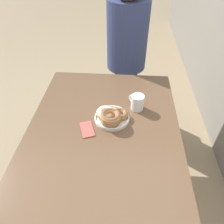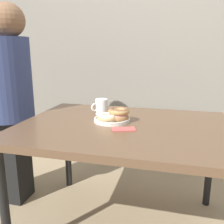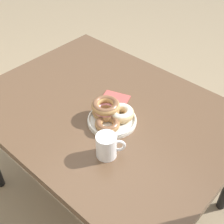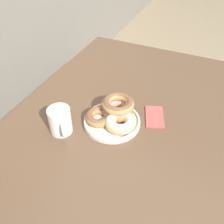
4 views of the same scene
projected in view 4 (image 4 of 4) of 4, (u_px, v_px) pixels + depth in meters
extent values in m
plane|color=#937F60|center=(141.00, 209.00, 1.47)|extent=(14.00, 14.00, 0.00)
cube|color=brown|center=(130.00, 118.00, 1.05)|extent=(1.24, 0.93, 0.04)
cylinder|color=black|center=(221.00, 122.00, 1.54)|extent=(0.05, 0.05, 0.67)
cylinder|color=black|center=(103.00, 91.00, 1.79)|extent=(0.05, 0.05, 0.67)
cylinder|color=silver|center=(112.00, 122.00, 0.99)|extent=(0.22, 0.22, 0.01)
torus|color=silver|center=(112.00, 120.00, 0.98)|extent=(0.22, 0.22, 0.01)
torus|color=#9E7042|center=(118.00, 111.00, 1.00)|extent=(0.16, 0.16, 0.04)
torus|color=pink|center=(118.00, 110.00, 0.99)|extent=(0.15, 0.15, 0.03)
torus|color=#9E7042|center=(99.00, 117.00, 0.98)|extent=(0.16, 0.16, 0.03)
torus|color=brown|center=(99.00, 116.00, 0.97)|extent=(0.15, 0.15, 0.03)
torus|color=#D6B27A|center=(120.00, 123.00, 0.94)|extent=(0.17, 0.17, 0.04)
torus|color=silver|center=(120.00, 121.00, 0.94)|extent=(0.15, 0.15, 0.03)
torus|color=#B2844C|center=(118.00, 104.00, 0.98)|extent=(0.17, 0.17, 0.03)
torus|color=brown|center=(118.00, 103.00, 0.97)|extent=(0.16, 0.16, 0.03)
cylinder|color=white|center=(60.00, 121.00, 0.93)|extent=(0.08, 0.08, 0.11)
cylinder|color=#382114|center=(58.00, 111.00, 0.90)|extent=(0.07, 0.07, 0.00)
torus|color=white|center=(63.00, 129.00, 0.89)|extent=(0.05, 0.05, 0.06)
cube|color=#BC4C47|center=(155.00, 117.00, 1.02)|extent=(0.15, 0.11, 0.01)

